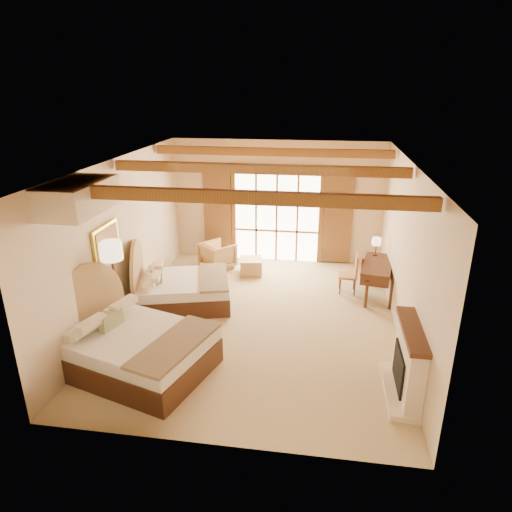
% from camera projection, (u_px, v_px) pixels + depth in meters
% --- Properties ---
extents(floor, '(7.00, 7.00, 0.00)m').
position_uv_depth(floor, '(258.00, 320.00, 9.32)').
color(floor, tan).
rests_on(floor, ground).
extents(wall_back, '(5.50, 0.00, 5.50)m').
position_uv_depth(wall_back, '(277.00, 202.00, 11.99)').
color(wall_back, beige).
rests_on(wall_back, ground).
extents(wall_left, '(0.00, 7.00, 7.00)m').
position_uv_depth(wall_left, '(122.00, 239.00, 9.14)').
color(wall_left, beige).
rests_on(wall_left, ground).
extents(wall_right, '(0.00, 7.00, 7.00)m').
position_uv_depth(wall_right, '(406.00, 253.00, 8.37)').
color(wall_right, beige).
rests_on(wall_right, ground).
extents(ceiling, '(7.00, 7.00, 0.00)m').
position_uv_depth(ceiling, '(258.00, 162.00, 8.19)').
color(ceiling, '#AB6F3B').
rests_on(ceiling, ground).
extents(ceiling_beams, '(5.39, 4.60, 0.18)m').
position_uv_depth(ceiling_beams, '(258.00, 169.00, 8.23)').
color(ceiling_beams, olive).
rests_on(ceiling_beams, ceiling).
extents(french_doors, '(3.95, 0.08, 2.60)m').
position_uv_depth(french_doors, '(277.00, 216.00, 12.06)').
color(french_doors, white).
rests_on(french_doors, ground).
extents(fireplace, '(0.46, 1.40, 1.16)m').
position_uv_depth(fireplace, '(407.00, 365.00, 6.93)').
color(fireplace, beige).
rests_on(fireplace, ground).
extents(painting, '(0.06, 0.95, 0.75)m').
position_uv_depth(painting, '(107.00, 244.00, 8.39)').
color(painting, gold).
rests_on(painting, wall_left).
extents(canopy_valance, '(0.70, 1.40, 0.45)m').
position_uv_depth(canopy_valance, '(78.00, 197.00, 6.76)').
color(canopy_valance, beige).
rests_on(canopy_valance, ceiling).
extents(bed_near, '(2.73, 2.29, 1.49)m').
position_uv_depth(bed_near, '(129.00, 345.00, 7.57)').
color(bed_near, '#422110').
rests_on(bed_near, floor).
extents(bed_far, '(2.34, 1.95, 1.30)m').
position_uv_depth(bed_far, '(176.00, 287.00, 9.87)').
color(bed_far, '#422110').
rests_on(bed_far, floor).
extents(nightstand, '(0.57, 0.57, 0.57)m').
position_uv_depth(nightstand, '(121.00, 321.00, 8.69)').
color(nightstand, '#422110').
rests_on(nightstand, floor).
extents(floor_lamp, '(0.40, 0.40, 1.90)m').
position_uv_depth(floor_lamp, '(112.00, 257.00, 8.17)').
color(floor_lamp, '#3C291E').
rests_on(floor_lamp, floor).
extents(armchair, '(1.07, 1.07, 0.70)m').
position_uv_depth(armchair, '(218.00, 255.00, 11.81)').
color(armchair, tan).
rests_on(armchair, floor).
extents(ottoman, '(0.62, 0.62, 0.39)m').
position_uv_depth(ottoman, '(251.00, 266.00, 11.53)').
color(ottoman, tan).
rests_on(ottoman, floor).
extents(desk, '(0.85, 1.52, 0.77)m').
position_uv_depth(desk, '(376.00, 278.00, 10.27)').
color(desk, '#422110').
rests_on(desk, floor).
extents(desk_chair, '(0.42, 0.42, 0.93)m').
position_uv_depth(desk_chair, '(348.00, 280.00, 10.46)').
color(desk_chair, '#A47343').
rests_on(desk_chair, floor).
extents(desk_lamp, '(0.21, 0.21, 0.42)m').
position_uv_depth(desk_lamp, '(377.00, 242.00, 10.52)').
color(desk_lamp, '#3C291E').
rests_on(desk_lamp, desk).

